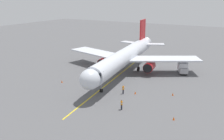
{
  "coord_description": "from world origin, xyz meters",
  "views": [
    {
      "loc": [
        -27.08,
        52.86,
        17.93
      ],
      "look_at": [
        -2.15,
        8.88,
        3.0
      ],
      "focal_mm": 40.34,
      "sensor_mm": 36.0,
      "label": 1
    }
  ],
  "objects_px": {
    "safety_cone_wing_port": "(135,93)",
    "safety_cone_wing_starboard": "(62,81)",
    "safety_cone_nose_left": "(174,118)",
    "box_truck_near_nose": "(183,67)",
    "ground_crew_marshaller": "(123,89)",
    "ground_crew_loader": "(99,76)",
    "ground_crew_wing_walker": "(122,105)",
    "airplane": "(125,57)",
    "safety_cone_nose_right": "(173,94)"
  },
  "relations": [
    {
      "from": "safety_cone_wing_port",
      "to": "safety_cone_wing_starboard",
      "type": "distance_m",
      "value": 16.58
    },
    {
      "from": "safety_cone_nose_left",
      "to": "safety_cone_wing_starboard",
      "type": "height_order",
      "value": "same"
    },
    {
      "from": "box_truck_near_nose",
      "to": "ground_crew_marshaller",
      "type": "bearing_deg",
      "value": 71.7
    },
    {
      "from": "ground_crew_loader",
      "to": "safety_cone_nose_left",
      "type": "distance_m",
      "value": 22.16
    },
    {
      "from": "ground_crew_wing_walker",
      "to": "safety_cone_nose_left",
      "type": "height_order",
      "value": "ground_crew_wing_walker"
    },
    {
      "from": "ground_crew_loader",
      "to": "safety_cone_wing_starboard",
      "type": "bearing_deg",
      "value": 40.45
    },
    {
      "from": "airplane",
      "to": "ground_crew_marshaller",
      "type": "height_order",
      "value": "airplane"
    },
    {
      "from": "box_truck_near_nose",
      "to": "ground_crew_wing_walker",
      "type": "bearing_deg",
      "value": 82.34
    },
    {
      "from": "airplane",
      "to": "ground_crew_marshaller",
      "type": "xyz_separation_m",
      "value": [
        -5.83,
        12.28,
        -3.12
      ]
    },
    {
      "from": "airplane",
      "to": "box_truck_near_nose",
      "type": "bearing_deg",
      "value": -150.6
    },
    {
      "from": "ground_crew_loader",
      "to": "ground_crew_marshaller",
      "type": "bearing_deg",
      "value": 151.0
    },
    {
      "from": "safety_cone_wing_starboard",
      "to": "ground_crew_marshaller",
      "type": "bearing_deg",
      "value": -177.11
    },
    {
      "from": "ground_crew_loader",
      "to": "safety_cone_wing_port",
      "type": "relative_size",
      "value": 3.11
    },
    {
      "from": "ground_crew_marshaller",
      "to": "safety_cone_wing_port",
      "type": "bearing_deg",
      "value": -153.43
    },
    {
      "from": "ground_crew_wing_walker",
      "to": "ground_crew_loader",
      "type": "distance_m",
      "value": 15.53
    },
    {
      "from": "ground_crew_loader",
      "to": "safety_cone_wing_starboard",
      "type": "xyz_separation_m",
      "value": [
        6.2,
        5.29,
        -0.61
      ]
    },
    {
      "from": "ground_crew_marshaller",
      "to": "ground_crew_wing_walker",
      "type": "height_order",
      "value": "same"
    },
    {
      "from": "airplane",
      "to": "safety_cone_nose_left",
      "type": "height_order",
      "value": "airplane"
    },
    {
      "from": "ground_crew_marshaller",
      "to": "box_truck_near_nose",
      "type": "relative_size",
      "value": 0.34
    },
    {
      "from": "safety_cone_wing_starboard",
      "to": "ground_crew_loader",
      "type": "bearing_deg",
      "value": -139.55
    },
    {
      "from": "ground_crew_loader",
      "to": "safety_cone_wing_port",
      "type": "height_order",
      "value": "ground_crew_loader"
    },
    {
      "from": "ground_crew_marshaller",
      "to": "ground_crew_wing_walker",
      "type": "bearing_deg",
      "value": 114.88
    },
    {
      "from": "ground_crew_wing_walker",
      "to": "safety_cone_nose_right",
      "type": "height_order",
      "value": "ground_crew_wing_walker"
    },
    {
      "from": "safety_cone_nose_left",
      "to": "safety_cone_nose_right",
      "type": "height_order",
      "value": "same"
    },
    {
      "from": "ground_crew_marshaller",
      "to": "ground_crew_loader",
      "type": "distance_m",
      "value": 9.4
    },
    {
      "from": "ground_crew_marshaller",
      "to": "safety_cone_wing_starboard",
      "type": "xyz_separation_m",
      "value": [
        14.43,
        0.73,
        -0.61
      ]
    },
    {
      "from": "ground_crew_wing_walker",
      "to": "safety_cone_wing_port",
      "type": "relative_size",
      "value": 3.11
    },
    {
      "from": "safety_cone_wing_starboard",
      "to": "airplane",
      "type": "bearing_deg",
      "value": -123.45
    },
    {
      "from": "airplane",
      "to": "safety_cone_wing_starboard",
      "type": "height_order",
      "value": "airplane"
    },
    {
      "from": "ground_crew_loader",
      "to": "airplane",
      "type": "bearing_deg",
      "value": -107.21
    },
    {
      "from": "safety_cone_nose_left",
      "to": "airplane",
      "type": "bearing_deg",
      "value": -46.08
    },
    {
      "from": "safety_cone_nose_right",
      "to": "safety_cone_nose_left",
      "type": "bearing_deg",
      "value": 107.34
    },
    {
      "from": "safety_cone_nose_right",
      "to": "airplane",
      "type": "bearing_deg",
      "value": -30.57
    },
    {
      "from": "ground_crew_loader",
      "to": "safety_cone_nose_right",
      "type": "height_order",
      "value": "ground_crew_loader"
    },
    {
      "from": "airplane",
      "to": "ground_crew_marshaller",
      "type": "bearing_deg",
      "value": 115.41
    },
    {
      "from": "ground_crew_marshaller",
      "to": "box_truck_near_nose",
      "type": "xyz_separation_m",
      "value": [
        -6.33,
        -19.13,
        0.5
      ]
    },
    {
      "from": "safety_cone_wing_starboard",
      "to": "safety_cone_nose_right",
      "type": "bearing_deg",
      "value": -168.75
    },
    {
      "from": "ground_crew_marshaller",
      "to": "safety_cone_wing_starboard",
      "type": "relative_size",
      "value": 3.11
    },
    {
      "from": "box_truck_near_nose",
      "to": "airplane",
      "type": "bearing_deg",
      "value": 29.4
    },
    {
      "from": "ground_crew_wing_walker",
      "to": "safety_cone_wing_starboard",
      "type": "distance_m",
      "value": 18.21
    },
    {
      "from": "ground_crew_wing_walker",
      "to": "ground_crew_loader",
      "type": "xyz_separation_m",
      "value": [
        11.13,
        -10.83,
        0.0
      ]
    },
    {
      "from": "airplane",
      "to": "ground_crew_loader",
      "type": "bearing_deg",
      "value": 72.79
    },
    {
      "from": "safety_cone_nose_left",
      "to": "safety_cone_nose_right",
      "type": "relative_size",
      "value": 1.0
    },
    {
      "from": "ground_crew_marshaller",
      "to": "box_truck_near_nose",
      "type": "bearing_deg",
      "value": -108.3
    },
    {
      "from": "safety_cone_nose_right",
      "to": "safety_cone_wing_starboard",
      "type": "xyz_separation_m",
      "value": [
        22.9,
        4.56,
        0.0
      ]
    },
    {
      "from": "box_truck_near_nose",
      "to": "safety_cone_nose_left",
      "type": "xyz_separation_m",
      "value": [
        -5.1,
        24.78,
        -1.11
      ]
    },
    {
      "from": "airplane",
      "to": "safety_cone_wing_port",
      "type": "height_order",
      "value": "airplane"
    },
    {
      "from": "ground_crew_wing_walker",
      "to": "safety_cone_nose_right",
      "type": "relative_size",
      "value": 3.11
    },
    {
      "from": "ground_crew_loader",
      "to": "box_truck_near_nose",
      "type": "xyz_separation_m",
      "value": [
        -14.55,
        -14.57,
        0.5
      ]
    },
    {
      "from": "ground_crew_loader",
      "to": "safety_cone_nose_left",
      "type": "relative_size",
      "value": 3.11
    }
  ]
}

